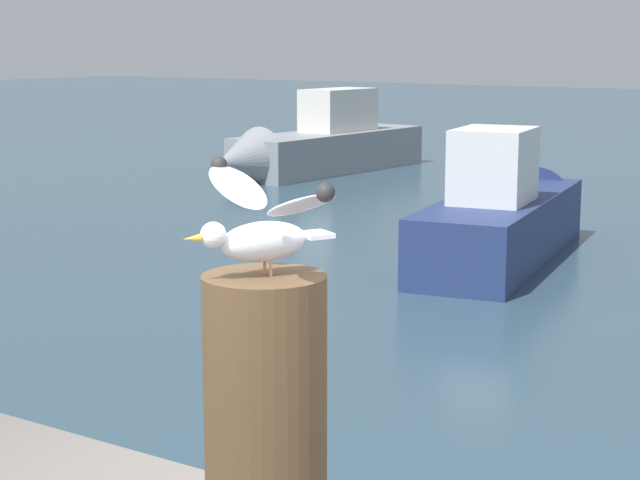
{
  "coord_description": "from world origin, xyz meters",
  "views": [
    {
      "loc": [
        1.52,
        -2.56,
        2.84
      ],
      "look_at": [
        -0.04,
        -0.22,
        2.32
      ],
      "focal_mm": 60.65,
      "sensor_mm": 36.0,
      "label": 1
    }
  ],
  "objects_px": {
    "mooring_post": "(266,431)",
    "boat_navy": "(509,214)",
    "boat_grey": "(313,147)",
    "seagull": "(262,223)"
  },
  "relations": [
    {
      "from": "mooring_post",
      "to": "seagull",
      "type": "relative_size",
      "value": 1.33
    },
    {
      "from": "seagull",
      "to": "boat_navy",
      "type": "distance_m",
      "value": 12.03
    },
    {
      "from": "mooring_post",
      "to": "boat_navy",
      "type": "height_order",
      "value": "mooring_post"
    },
    {
      "from": "seagull",
      "to": "boat_grey",
      "type": "distance_m",
      "value": 20.47
    },
    {
      "from": "boat_navy",
      "to": "boat_grey",
      "type": "bearing_deg",
      "value": 140.5
    },
    {
      "from": "mooring_post",
      "to": "seagull",
      "type": "distance_m",
      "value": 0.54
    },
    {
      "from": "boat_grey",
      "to": "boat_navy",
      "type": "height_order",
      "value": "boat_grey"
    },
    {
      "from": "mooring_post",
      "to": "boat_navy",
      "type": "xyz_separation_m",
      "value": [
        -4.19,
        11.12,
        -1.32
      ]
    },
    {
      "from": "mooring_post",
      "to": "boat_grey",
      "type": "height_order",
      "value": "mooring_post"
    },
    {
      "from": "mooring_post",
      "to": "boat_navy",
      "type": "relative_size",
      "value": 0.15
    }
  ]
}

